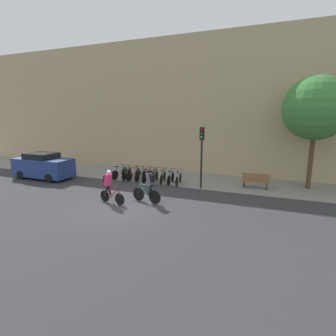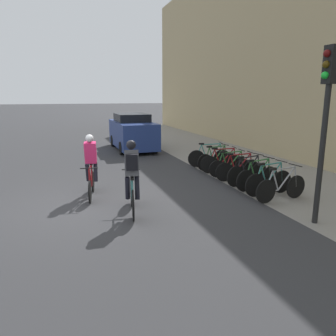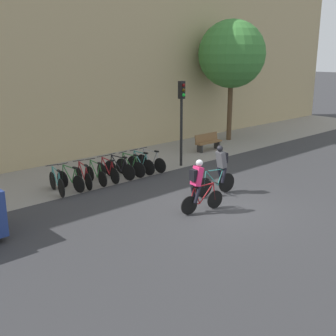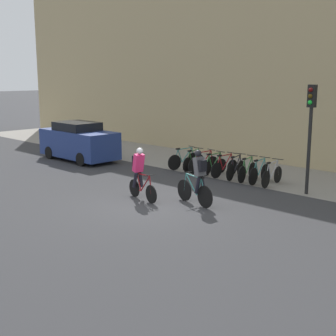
{
  "view_description": "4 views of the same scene",
  "coord_description": "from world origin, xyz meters",
  "px_view_note": "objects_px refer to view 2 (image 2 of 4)",
  "views": [
    {
      "loc": [
        6.8,
        -10.69,
        4.47
      ],
      "look_at": [
        1.16,
        3.41,
        1.42
      ],
      "focal_mm": 28.0,
      "sensor_mm": 36.0,
      "label": 1
    },
    {
      "loc": [
        8.32,
        -0.46,
        2.81
      ],
      "look_at": [
        -0.14,
        2.33,
        0.81
      ],
      "focal_mm": 35.0,
      "sensor_mm": 36.0,
      "label": 2
    },
    {
      "loc": [
        -10.17,
        -8.36,
        4.95
      ],
      "look_at": [
        -1.09,
        1.48,
        1.28
      ],
      "focal_mm": 45.0,
      "sensor_mm": 36.0,
      "label": 3
    },
    {
      "loc": [
        10.46,
        -9.9,
        4.12
      ],
      "look_at": [
        -0.95,
        1.73,
        0.84
      ],
      "focal_mm": 50.0,
      "sensor_mm": 36.0,
      "label": 4
    }
  ],
  "objects_px": {
    "parked_bike_0": "(209,157)",
    "parked_bike_5": "(247,173)",
    "parked_bike_4": "(238,169)",
    "parked_bike_8": "(281,187)",
    "traffic_light_pole": "(326,104)",
    "parked_bike_1": "(216,160)",
    "cyclist_pink": "(91,163)",
    "parked_bike_7": "(269,181)",
    "parked_bike_3": "(230,166)",
    "parked_bike_6": "(258,177)",
    "parked_bike_2": "(223,162)",
    "parked_car": "(132,132)",
    "cyclist_grey": "(132,176)"
  },
  "relations": [
    {
      "from": "parked_bike_0",
      "to": "parked_bike_5",
      "type": "distance_m",
      "value": 2.81
    },
    {
      "from": "cyclist_grey",
      "to": "parked_bike_3",
      "type": "bearing_deg",
      "value": 122.91
    },
    {
      "from": "parked_bike_2",
      "to": "parked_bike_7",
      "type": "height_order",
      "value": "parked_bike_7"
    },
    {
      "from": "cyclist_pink",
      "to": "parked_car",
      "type": "bearing_deg",
      "value": 159.44
    },
    {
      "from": "parked_bike_2",
      "to": "parked_car",
      "type": "relative_size",
      "value": 0.38
    },
    {
      "from": "traffic_light_pole",
      "to": "parked_bike_0",
      "type": "bearing_deg",
      "value": 177.42
    },
    {
      "from": "parked_bike_4",
      "to": "parked_bike_5",
      "type": "xyz_separation_m",
      "value": [
        0.56,
        0.0,
        0.01
      ]
    },
    {
      "from": "parked_bike_5",
      "to": "parked_bike_8",
      "type": "distance_m",
      "value": 1.68
    },
    {
      "from": "parked_bike_5",
      "to": "cyclist_pink",
      "type": "bearing_deg",
      "value": -95.15
    },
    {
      "from": "cyclist_pink",
      "to": "parked_bike_1",
      "type": "distance_m",
      "value": 5.15
    },
    {
      "from": "cyclist_pink",
      "to": "parked_bike_0",
      "type": "bearing_deg",
      "value": 116.42
    },
    {
      "from": "cyclist_grey",
      "to": "parked_bike_2",
      "type": "distance_m",
      "value": 5.15
    },
    {
      "from": "parked_bike_3",
      "to": "parked_bike_6",
      "type": "xyz_separation_m",
      "value": [
        1.69,
        0.0,
        0.02
      ]
    },
    {
      "from": "parked_bike_6",
      "to": "parked_car",
      "type": "relative_size",
      "value": 0.38
    },
    {
      "from": "parked_bike_2",
      "to": "traffic_light_pole",
      "type": "xyz_separation_m",
      "value": [
        4.94,
        -0.27,
        2.21
      ]
    },
    {
      "from": "cyclist_pink",
      "to": "parked_bike_4",
      "type": "distance_m",
      "value": 4.82
    },
    {
      "from": "parked_bike_6",
      "to": "parked_bike_3",
      "type": "bearing_deg",
      "value": -179.97
    },
    {
      "from": "parked_bike_8",
      "to": "parked_car",
      "type": "xyz_separation_m",
      "value": [
        -9.62,
        -1.97,
        0.5
      ]
    },
    {
      "from": "cyclist_pink",
      "to": "parked_bike_5",
      "type": "xyz_separation_m",
      "value": [
        0.43,
        4.79,
        -0.55
      ]
    },
    {
      "from": "parked_bike_6",
      "to": "parked_bike_5",
      "type": "bearing_deg",
      "value": -179.99
    },
    {
      "from": "cyclist_grey",
      "to": "cyclist_pink",
      "type": "bearing_deg",
      "value": -158.35
    },
    {
      "from": "cyclist_pink",
      "to": "parked_bike_2",
      "type": "relative_size",
      "value": 1.07
    },
    {
      "from": "cyclist_pink",
      "to": "traffic_light_pole",
      "type": "height_order",
      "value": "traffic_light_pole"
    },
    {
      "from": "parked_bike_2",
      "to": "parked_bike_4",
      "type": "xyz_separation_m",
      "value": [
        1.12,
        -0.0,
        -0.01
      ]
    },
    {
      "from": "cyclist_grey",
      "to": "parked_bike_4",
      "type": "distance_m",
      "value": 4.55
    },
    {
      "from": "parked_bike_1",
      "to": "parked_bike_5",
      "type": "height_order",
      "value": "parked_bike_5"
    },
    {
      "from": "parked_bike_3",
      "to": "parked_bike_4",
      "type": "relative_size",
      "value": 0.97
    },
    {
      "from": "parked_bike_8",
      "to": "parked_bike_7",
      "type": "bearing_deg",
      "value": 179.84
    },
    {
      "from": "parked_bike_2",
      "to": "parked_car",
      "type": "xyz_separation_m",
      "value": [
        -6.25,
        -1.97,
        0.5
      ]
    },
    {
      "from": "parked_bike_2",
      "to": "parked_bike_4",
      "type": "bearing_deg",
      "value": -0.02
    },
    {
      "from": "cyclist_grey",
      "to": "parked_bike_2",
      "type": "height_order",
      "value": "cyclist_grey"
    },
    {
      "from": "parked_bike_1",
      "to": "parked_bike_4",
      "type": "height_order",
      "value": "parked_bike_1"
    },
    {
      "from": "parked_bike_1",
      "to": "parked_bike_7",
      "type": "relative_size",
      "value": 0.98
    },
    {
      "from": "cyclist_pink",
      "to": "parked_bike_4",
      "type": "bearing_deg",
      "value": 91.57
    },
    {
      "from": "parked_bike_8",
      "to": "parked_bike_0",
      "type": "bearing_deg",
      "value": 179.99
    },
    {
      "from": "parked_car",
      "to": "parked_bike_3",
      "type": "bearing_deg",
      "value": 16.13
    },
    {
      "from": "cyclist_pink",
      "to": "parked_bike_1",
      "type": "bearing_deg",
      "value": 110.76
    },
    {
      "from": "cyclist_grey",
      "to": "traffic_light_pole",
      "type": "height_order",
      "value": "traffic_light_pole"
    },
    {
      "from": "parked_bike_4",
      "to": "parked_bike_7",
      "type": "bearing_deg",
      "value": 0.03
    },
    {
      "from": "parked_bike_7",
      "to": "parked_bike_8",
      "type": "relative_size",
      "value": 0.96
    },
    {
      "from": "traffic_light_pole",
      "to": "parked_bike_3",
      "type": "bearing_deg",
      "value": 176.43
    },
    {
      "from": "parked_bike_2",
      "to": "parked_bike_5",
      "type": "distance_m",
      "value": 1.69
    },
    {
      "from": "cyclist_pink",
      "to": "parked_bike_3",
      "type": "bearing_deg",
      "value": 98.24
    },
    {
      "from": "cyclist_grey",
      "to": "parked_bike_6",
      "type": "height_order",
      "value": "cyclist_grey"
    },
    {
      "from": "parked_car",
      "to": "parked_bike_7",
      "type": "bearing_deg",
      "value": 12.28
    },
    {
      "from": "parked_bike_0",
      "to": "parked_car",
      "type": "relative_size",
      "value": 0.39
    },
    {
      "from": "parked_bike_6",
      "to": "parked_bike_8",
      "type": "height_order",
      "value": "parked_bike_6"
    },
    {
      "from": "parked_bike_5",
      "to": "parked_bike_7",
      "type": "distance_m",
      "value": 1.12
    },
    {
      "from": "parked_bike_4",
      "to": "parked_bike_8",
      "type": "relative_size",
      "value": 0.96
    },
    {
      "from": "cyclist_pink",
      "to": "parked_bike_5",
      "type": "bearing_deg",
      "value": 84.85
    }
  ]
}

